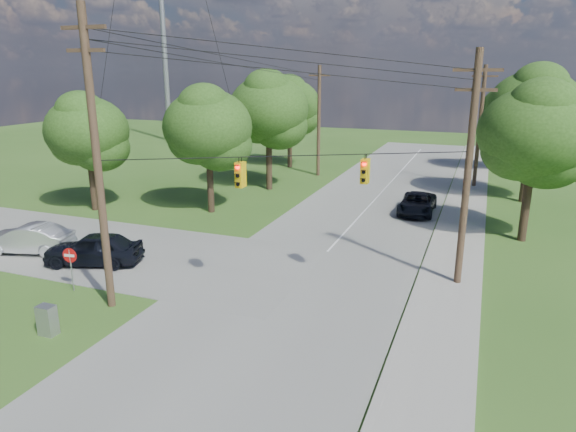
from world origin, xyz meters
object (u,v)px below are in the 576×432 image
at_px(pole_north_w, 319,120).
at_px(car_cross_dark, 94,249).
at_px(control_cabinet, 47,320).
at_px(pole_ne, 468,168).
at_px(pole_north_e, 480,126).
at_px(car_main_north, 417,203).
at_px(do_not_enter_sign, 70,259).
at_px(car_cross_silver, 28,239).
at_px(pole_sw, 97,160).

height_order(pole_north_w, car_cross_dark, pole_north_w).
bearing_deg(control_cabinet, pole_ne, 36.05).
height_order(pole_ne, pole_north_w, pole_ne).
height_order(pole_north_e, car_main_north, pole_north_e).
bearing_deg(control_cabinet, pole_north_e, 65.98).
relative_size(car_main_north, do_not_enter_sign, 2.43).
xyz_separation_m(pole_ne, car_cross_silver, (-21.99, -3.97, -4.65)).
relative_size(pole_north_w, car_cross_dark, 2.06).
xyz_separation_m(car_cross_dark, do_not_enter_sign, (1.36, -2.95, 0.65)).
relative_size(pole_north_e, control_cabinet, 8.53).
bearing_deg(car_cross_dark, pole_north_e, 127.90).
distance_m(pole_north_e, car_cross_dark, 31.66).
height_order(pole_sw, do_not_enter_sign, pole_sw).
height_order(pole_ne, control_cabinet, pole_ne).
bearing_deg(control_cabinet, car_main_north, 63.77).
bearing_deg(pole_ne, car_cross_dark, -166.93).
bearing_deg(car_cross_silver, control_cabinet, 35.73).
distance_m(pole_north_w, do_not_enter_sign, 29.31).
relative_size(car_cross_dark, do_not_enter_sign, 2.38).
distance_m(pole_ne, pole_north_e, 22.00).
relative_size(car_cross_dark, car_cross_silver, 1.02).
relative_size(car_cross_silver, control_cabinet, 4.06).
xyz_separation_m(pole_sw, pole_north_e, (13.50, 29.60, -1.10)).
height_order(pole_north_w, control_cabinet, pole_north_w).
relative_size(car_cross_silver, do_not_enter_sign, 2.34).
bearing_deg(car_main_north, pole_north_e, 71.18).
xyz_separation_m(pole_north_w, car_cross_dark, (-3.56, -26.06, -4.27)).
distance_m(pole_north_e, do_not_enter_sign, 33.37).
distance_m(pole_ne, car_cross_silver, 22.82).
bearing_deg(control_cabinet, pole_sw, 78.35).
bearing_deg(do_not_enter_sign, car_cross_dark, 106.09).
height_order(pole_sw, car_cross_dark, pole_sw).
bearing_deg(car_main_north, pole_ne, -74.32).
distance_m(pole_sw, pole_north_e, 32.55).
bearing_deg(pole_ne, pole_north_w, 122.29).
xyz_separation_m(pole_north_e, pole_north_w, (-13.90, 0.00, 0.00)).
bearing_deg(pole_north_w, pole_ne, -57.71).
bearing_deg(do_not_enter_sign, pole_north_e, 52.22).
bearing_deg(car_main_north, car_cross_dark, -132.09).
xyz_separation_m(pole_north_e, do_not_enter_sign, (-16.10, -29.00, -3.62)).
xyz_separation_m(car_main_north, do_not_enter_sign, (-12.70, -18.76, 0.79)).
bearing_deg(car_cross_dark, car_cross_silver, -109.38).
height_order(car_cross_dark, car_cross_silver, car_cross_dark).
distance_m(pole_north_w, car_cross_dark, 26.64).
bearing_deg(car_cross_dark, pole_sw, 29.94).
bearing_deg(pole_sw, pole_north_w, 90.77).
distance_m(car_cross_dark, car_main_north, 21.17).
bearing_deg(pole_sw, pole_ne, 29.38).
xyz_separation_m(car_cross_silver, control_cabinet, (7.93, -6.50, -0.23)).
bearing_deg(car_cross_silver, do_not_enter_sign, 47.78).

